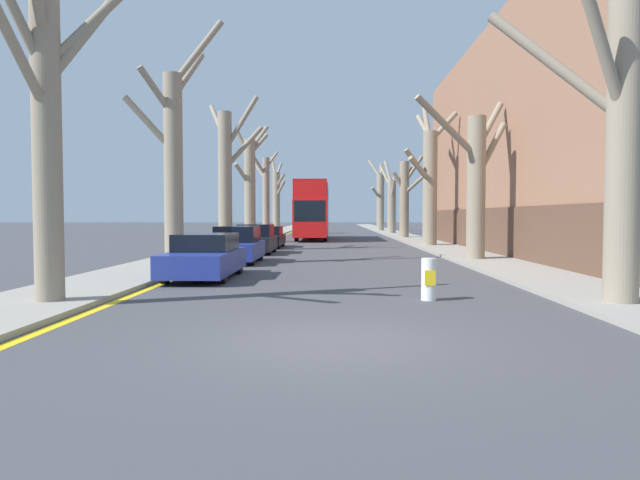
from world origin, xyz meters
name	(u,v)px	position (x,y,z in m)	size (l,w,h in m)	color
ground_plane	(331,342)	(0.00, 0.00, 0.00)	(300.00, 300.00, 0.00)	#424247
sidewalk_left	(271,233)	(-6.33, 50.00, 0.06)	(2.78, 120.00, 0.12)	gray
sidewalk_right	(395,234)	(6.33, 50.00, 0.06)	(2.78, 120.00, 0.12)	gray
building_facade_right	(586,140)	(12.71, 20.49, 5.68)	(10.08, 30.89, 11.39)	#93664C
kerb_line_stripe	(287,234)	(-4.76, 50.00, 0.00)	(0.24, 120.00, 0.01)	yellow
street_tree_left_0	(48,123)	(-5.88, 3.23, 3.81)	(2.93, 3.12, 7.92)	gray
street_tree_left_1	(174,157)	(-6.03, 13.09, 4.13)	(3.65, 2.85, 9.44)	gray
street_tree_left_2	(226,174)	(-5.75, 22.29, 4.13)	(3.21, 2.57, 8.34)	gray
street_tree_left_3	(250,186)	(-5.86, 31.79, 3.99)	(2.34, 2.15, 8.37)	gray
street_tree_left_4	(265,193)	(-5.92, 41.25, 3.92)	(2.97, 3.70, 8.20)	gray
street_tree_left_5	(277,199)	(-5.81, 50.15, 3.60)	(1.97, 3.52, 8.16)	gray
street_tree_right_0	(622,122)	(5.97, 3.40, 3.83)	(4.58, 2.45, 8.25)	gray
street_tree_right_1	(476,180)	(5.98, 15.41, 3.40)	(4.46, 3.49, 6.97)	gray
street_tree_right_2	(429,180)	(5.90, 26.52, 4.06)	(3.39, 3.88, 8.84)	gray
street_tree_right_3	(405,197)	(5.99, 38.98, 3.48)	(2.62, 2.33, 6.85)	gray
street_tree_right_4	(391,201)	(6.00, 50.36, 3.37)	(1.53, 4.19, 7.73)	gray
street_tree_right_5	(380,199)	(5.75, 61.15, 3.95)	(2.27, 4.11, 8.86)	gray
double_decker_bus	(312,207)	(-1.61, 36.57, 2.54)	(2.47, 10.84, 4.48)	red
parked_car_0	(205,257)	(-3.87, 8.71, 0.65)	(1.85, 4.54, 1.35)	navy
parked_car_1	(237,246)	(-3.87, 14.44, 0.69)	(1.82, 4.02, 1.48)	navy
parked_car_2	(255,240)	(-3.87, 19.99, 0.69)	(1.84, 3.95, 1.47)	black
parked_car_3	(268,237)	(-3.87, 25.41, 0.61)	(1.78, 4.40, 1.27)	black
traffic_bollard	(429,279)	(2.19, 4.28, 0.48)	(0.34, 0.35, 0.95)	white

